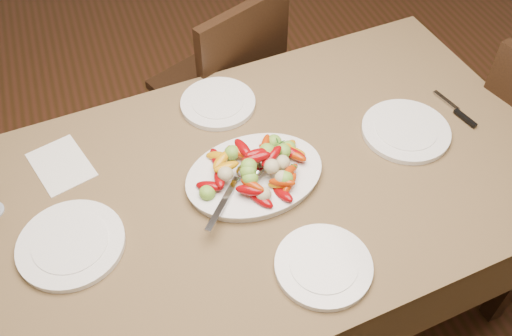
{
  "coord_description": "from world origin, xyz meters",
  "views": [
    {
      "loc": [
        -0.44,
        -1.24,
        2.07
      ],
      "look_at": [
        -0.08,
        -0.21,
        0.82
      ],
      "focal_mm": 40.0,
      "sensor_mm": 36.0,
      "label": 1
    }
  ],
  "objects_px": {
    "plate_right": "(406,131)",
    "plate_far": "(218,103)",
    "plate_left": "(71,244)",
    "plate_near": "(323,266)",
    "chair_far": "(215,85)",
    "dining_table": "(256,251)",
    "serving_platter": "(254,177)"
  },
  "relations": [
    {
      "from": "dining_table",
      "to": "plate_near",
      "type": "bearing_deg",
      "value": -78.44
    },
    {
      "from": "plate_left",
      "to": "plate_near",
      "type": "xyz_separation_m",
      "value": [
        0.62,
        -0.29,
        0.0
      ]
    },
    {
      "from": "chair_far",
      "to": "plate_far",
      "type": "relative_size",
      "value": 3.78
    },
    {
      "from": "dining_table",
      "to": "plate_far",
      "type": "height_order",
      "value": "plate_far"
    },
    {
      "from": "chair_far",
      "to": "plate_left",
      "type": "distance_m",
      "value": 1.09
    },
    {
      "from": "plate_left",
      "to": "plate_right",
      "type": "height_order",
      "value": "same"
    },
    {
      "from": "plate_right",
      "to": "plate_far",
      "type": "bearing_deg",
      "value": 148.5
    },
    {
      "from": "dining_table",
      "to": "plate_right",
      "type": "distance_m",
      "value": 0.65
    },
    {
      "from": "chair_far",
      "to": "plate_left",
      "type": "relative_size",
      "value": 3.26
    },
    {
      "from": "chair_far",
      "to": "serving_platter",
      "type": "height_order",
      "value": "chair_far"
    },
    {
      "from": "serving_platter",
      "to": "plate_right",
      "type": "relative_size",
      "value": 1.44
    },
    {
      "from": "serving_platter",
      "to": "plate_right",
      "type": "bearing_deg",
      "value": 2.4
    },
    {
      "from": "plate_near",
      "to": "plate_right",
      "type": "bearing_deg",
      "value": 39.34
    },
    {
      "from": "plate_left",
      "to": "plate_far",
      "type": "bearing_deg",
      "value": 36.95
    },
    {
      "from": "chair_far",
      "to": "plate_left",
      "type": "xyz_separation_m",
      "value": [
        -0.64,
        -0.83,
        0.29
      ]
    },
    {
      "from": "chair_far",
      "to": "serving_platter",
      "type": "relative_size",
      "value": 2.34
    },
    {
      "from": "serving_platter",
      "to": "plate_far",
      "type": "bearing_deg",
      "value": 91.34
    },
    {
      "from": "chair_far",
      "to": "plate_far",
      "type": "bearing_deg",
      "value": 53.16
    },
    {
      "from": "plate_right",
      "to": "plate_near",
      "type": "xyz_separation_m",
      "value": [
        -0.45,
        -0.37,
        0.0
      ]
    },
    {
      "from": "plate_left",
      "to": "plate_near",
      "type": "relative_size",
      "value": 1.12
    },
    {
      "from": "plate_near",
      "to": "dining_table",
      "type": "bearing_deg",
      "value": 101.56
    },
    {
      "from": "chair_far",
      "to": "plate_right",
      "type": "height_order",
      "value": "chair_far"
    },
    {
      "from": "dining_table",
      "to": "serving_platter",
      "type": "xyz_separation_m",
      "value": [
        -0.0,
        0.01,
        0.39
      ]
    },
    {
      "from": "plate_left",
      "to": "plate_right",
      "type": "xyz_separation_m",
      "value": [
        1.07,
        0.08,
        0.0
      ]
    },
    {
      "from": "dining_table",
      "to": "plate_far",
      "type": "xyz_separation_m",
      "value": [
        -0.01,
        0.36,
        0.39
      ]
    },
    {
      "from": "dining_table",
      "to": "plate_near",
      "type": "relative_size",
      "value": 7.1
    },
    {
      "from": "serving_platter",
      "to": "plate_far",
      "type": "distance_m",
      "value": 0.35
    },
    {
      "from": "plate_right",
      "to": "plate_near",
      "type": "bearing_deg",
      "value": -140.66
    },
    {
      "from": "plate_left",
      "to": "plate_right",
      "type": "bearing_deg",
      "value": 4.3
    },
    {
      "from": "plate_right",
      "to": "plate_left",
      "type": "bearing_deg",
      "value": -175.7
    },
    {
      "from": "dining_table",
      "to": "serving_platter",
      "type": "relative_size",
      "value": 4.54
    },
    {
      "from": "chair_far",
      "to": "plate_right",
      "type": "xyz_separation_m",
      "value": [
        0.43,
        -0.75,
        0.29
      ]
    }
  ]
}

